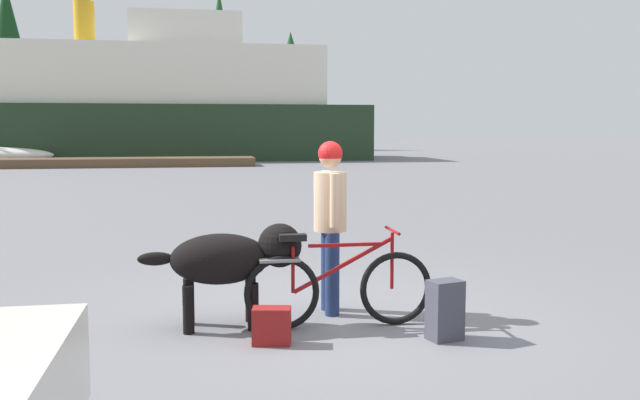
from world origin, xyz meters
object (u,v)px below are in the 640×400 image
(bicycle, at_px, (338,287))
(handbag_pannier, at_px, (272,326))
(ferry_boat, at_px, (145,106))
(backpack, at_px, (445,310))
(person_cyclist, at_px, (330,211))
(dog, at_px, (232,259))

(bicycle, xyz_separation_m, handbag_pannier, (-0.65, -0.38, -0.22))
(bicycle, height_order, ferry_boat, ferry_boat)
(backpack, xyz_separation_m, ferry_boat, (-4.96, 34.45, 2.76))
(person_cyclist, relative_size, ferry_boat, 0.07)
(handbag_pannier, bearing_deg, ferry_boat, 95.80)
(bicycle, height_order, handbag_pannier, bicycle)
(dog, bearing_deg, ferry_boat, 95.40)
(bicycle, relative_size, backpack, 3.36)
(person_cyclist, height_order, handbag_pannier, person_cyclist)
(handbag_pannier, height_order, ferry_boat, ferry_boat)
(backpack, bearing_deg, bicycle, 148.34)
(ferry_boat, bearing_deg, dog, -84.60)
(person_cyclist, xyz_separation_m, handbag_pannier, (-0.67, -0.90, -0.85))
(bicycle, xyz_separation_m, backpack, (0.83, -0.51, -0.11))
(bicycle, distance_m, handbag_pannier, 0.78)
(dog, relative_size, handbag_pannier, 4.60)
(person_cyclist, bearing_deg, ferry_boat, 97.09)
(dog, bearing_deg, bicycle, -11.56)
(bicycle, height_order, backpack, bicycle)
(person_cyclist, xyz_separation_m, dog, (-0.97, -0.33, -0.38))
(person_cyclist, relative_size, handbag_pannier, 5.26)
(bicycle, xyz_separation_m, ferry_boat, (-4.13, 33.94, 2.65))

